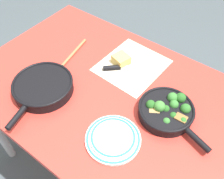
# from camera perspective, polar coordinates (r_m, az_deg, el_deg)

# --- Properties ---
(ground_plane) EXTENTS (14.00, 14.00, 0.00)m
(ground_plane) POSITION_cam_1_polar(r_m,az_deg,el_deg) (1.77, 0.00, -16.76)
(ground_plane) COLOR #424C51
(dining_table_red) EXTENTS (1.33, 0.84, 0.76)m
(dining_table_red) POSITION_cam_1_polar(r_m,az_deg,el_deg) (1.19, 0.00, -3.26)
(dining_table_red) COLOR red
(dining_table_red) RESTS_ON ground_plane
(skillet_broccoli) EXTENTS (0.34, 0.23, 0.08)m
(skillet_broccoli) POSITION_cam_1_polar(r_m,az_deg,el_deg) (1.05, 12.50, -4.72)
(skillet_broccoli) COLOR black
(skillet_broccoli) RESTS_ON dining_table_red
(skillet_eggs) EXTENTS (0.27, 0.38, 0.05)m
(skillet_eggs) POSITION_cam_1_polar(r_m,az_deg,el_deg) (1.15, -15.51, 0.64)
(skillet_eggs) COLOR black
(skillet_eggs) RESTS_ON dining_table_red
(wooden_spoon) EXTENTS (0.10, 0.39, 0.02)m
(wooden_spoon) POSITION_cam_1_polar(r_m,az_deg,el_deg) (1.24, -11.82, 4.82)
(wooden_spoon) COLOR #996B42
(wooden_spoon) RESTS_ON dining_table_red
(parchment_sheet) EXTENTS (0.30, 0.33, 0.00)m
(parchment_sheet) POSITION_cam_1_polar(r_m,az_deg,el_deg) (1.24, 4.58, 5.51)
(parchment_sheet) COLOR beige
(parchment_sheet) RESTS_ON dining_table_red
(grater_knife) EXTENTS (0.20, 0.19, 0.02)m
(grater_knife) POSITION_cam_1_polar(r_m,az_deg,el_deg) (1.22, 2.08, 5.07)
(grater_knife) COLOR silver
(grater_knife) RESTS_ON dining_table_red
(cheese_block) EXTENTS (0.09, 0.09, 0.04)m
(cheese_block) POSITION_cam_1_polar(r_m,az_deg,el_deg) (1.24, 2.09, 6.86)
(cheese_block) COLOR #E0C15B
(cheese_block) RESTS_ON dining_table_red
(dinner_plate_stack) EXTENTS (0.22, 0.22, 0.03)m
(dinner_plate_stack) POSITION_cam_1_polar(r_m,az_deg,el_deg) (0.97, 0.24, -11.06)
(dinner_plate_stack) COLOR white
(dinner_plate_stack) RESTS_ON dining_table_red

